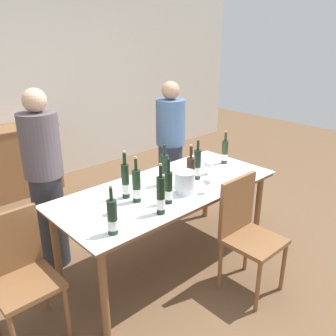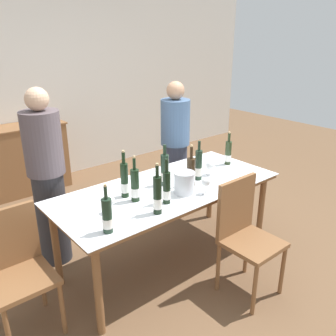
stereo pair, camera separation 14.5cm
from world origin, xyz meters
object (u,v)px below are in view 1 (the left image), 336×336
(ice_bucket, at_px, (185,182))
(wine_bottle_1, at_px, (191,172))
(sideboard_cabinet, at_px, (7,164))
(wine_bottle_5, at_px, (197,165))
(wine_bottle_0, at_px, (161,196))
(person_guest_left, at_px, (170,150))
(wine_glass_2, at_px, (207,182))
(chair_near_front, at_px, (246,228))
(wine_bottle_7, at_px, (126,182))
(chair_left_end, at_px, (19,269))
(wine_glass_1, at_px, (208,165))
(wine_bottle_6, at_px, (169,188))
(wine_bottle_3, at_px, (112,218))
(wine_bottle_2, at_px, (164,171))
(wine_bottle_4, at_px, (225,152))
(wine_glass_0, at_px, (113,203))
(wine_bottle_8, at_px, (137,187))
(person_host, at_px, (45,183))
(dining_table, at_px, (168,194))

(ice_bucket, height_order, wine_bottle_1, wine_bottle_1)
(sideboard_cabinet, height_order, wine_bottle_5, wine_bottle_5)
(wine_bottle_0, xyz_separation_m, person_guest_left, (1.11, 1.07, -0.14))
(wine_glass_2, relative_size, chair_near_front, 0.15)
(sideboard_cabinet, bearing_deg, chair_near_front, -75.95)
(wine_bottle_7, distance_m, chair_left_end, 1.00)
(chair_left_end, bearing_deg, wine_glass_1, -4.00)
(wine_glass_1, xyz_separation_m, person_guest_left, (0.25, 0.79, -0.09))
(ice_bucket, bearing_deg, wine_bottle_6, -168.71)
(wine_bottle_3, xyz_separation_m, chair_near_front, (1.04, -0.36, -0.34))
(ice_bucket, bearing_deg, chair_left_end, 168.64)
(wine_bottle_2, xyz_separation_m, wine_glass_2, (0.14, -0.37, -0.03))
(wine_bottle_4, distance_m, wine_bottle_7, 1.24)
(wine_glass_0, bearing_deg, wine_bottle_1, -1.03)
(wine_bottle_8, xyz_separation_m, person_host, (-0.42, 0.76, -0.08))
(wine_bottle_0, distance_m, wine_glass_2, 0.52)
(wine_bottle_8, bearing_deg, person_host, 118.86)
(sideboard_cabinet, bearing_deg, dining_table, -77.63)
(wine_bottle_2, distance_m, wine_bottle_5, 0.33)
(wine_bottle_3, bearing_deg, wine_bottle_4, 12.33)
(wine_bottle_0, distance_m, wine_glass_1, 0.90)
(wine_glass_1, relative_size, chair_left_end, 0.15)
(wine_bottle_1, relative_size, wine_bottle_5, 1.01)
(wine_bottle_2, height_order, wine_glass_0, wine_bottle_2)
(wine_bottle_2, height_order, wine_glass_2, wine_bottle_2)
(wine_glass_2, xyz_separation_m, person_host, (-0.94, 1.04, -0.06))
(person_guest_left, bearing_deg, wine_bottle_3, -145.26)
(wine_bottle_0, bearing_deg, ice_bucket, 18.86)
(ice_bucket, distance_m, wine_glass_1, 0.48)
(person_host, bearing_deg, dining_table, -42.41)
(wine_bottle_2, distance_m, wine_bottle_6, 0.36)
(wine_bottle_6, distance_m, wine_bottle_8, 0.26)
(wine_bottle_4, relative_size, chair_left_end, 0.37)
(wine_bottle_5, relative_size, wine_bottle_8, 0.97)
(dining_table, relative_size, person_host, 1.25)
(dining_table, relative_size, wine_glass_1, 14.74)
(dining_table, xyz_separation_m, wine_bottle_0, (-0.37, -0.32, 0.21))
(person_guest_left, bearing_deg, wine_glass_2, -118.82)
(wine_bottle_6, relative_size, wine_glass_1, 2.68)
(chair_near_front, bearing_deg, wine_bottle_7, 130.29)
(wine_bottle_2, height_order, person_guest_left, person_guest_left)
(sideboard_cabinet, bearing_deg, wine_glass_0, -92.05)
(wine_glass_1, bearing_deg, person_guest_left, 72.42)
(wine_bottle_5, distance_m, wine_glass_2, 0.32)
(wine_glass_0, bearing_deg, wine_bottle_6, -19.00)
(wine_bottle_5, bearing_deg, wine_bottle_2, 161.53)
(dining_table, xyz_separation_m, wine_bottle_1, (0.18, -0.10, 0.19))
(wine_glass_1, bearing_deg, sideboard_cabinet, 112.24)
(wine_bottle_2, bearing_deg, chair_near_front, -72.39)
(wine_bottle_0, relative_size, chair_near_front, 0.41)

